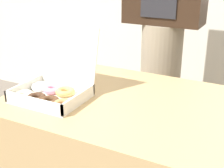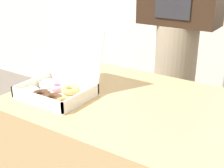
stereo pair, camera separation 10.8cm
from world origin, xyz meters
The scene contains 2 objects.
donut_box centered at (-0.38, -0.11, 0.74)m, with size 0.30×0.28×0.27m.
person_customer centered at (-0.18, 0.65, 0.93)m, with size 0.43×0.24×1.70m.
Camera 1 is at (0.36, -1.03, 1.22)m, focal length 50.00 mm.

